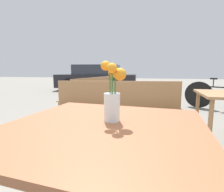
{
  "coord_description": "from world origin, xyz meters",
  "views": [
    {
      "loc": [
        0.23,
        -0.81,
        1.02
      ],
      "look_at": [
        0.03,
        0.07,
        0.88
      ],
      "focal_mm": 28.0,
      "sensor_mm": 36.0,
      "label": 1
    }
  ],
  "objects_px": {
    "bicycle": "(221,96)",
    "parked_car": "(97,78)",
    "table_front": "(104,142)",
    "bench_middle": "(93,94)",
    "flower_vase": "(113,98)",
    "bench_near": "(119,107)"
  },
  "relations": [
    {
      "from": "bicycle",
      "to": "parked_car",
      "type": "height_order",
      "value": "parked_car"
    },
    {
      "from": "table_front",
      "to": "bench_middle",
      "type": "distance_m",
      "value": 3.08
    },
    {
      "from": "table_front",
      "to": "flower_vase",
      "type": "height_order",
      "value": "flower_vase"
    },
    {
      "from": "bench_near",
      "to": "parked_car",
      "type": "xyz_separation_m",
      "value": [
        -2.25,
        6.15,
        0.13
      ]
    },
    {
      "from": "bench_middle",
      "to": "bicycle",
      "type": "height_order",
      "value": "bench_middle"
    },
    {
      "from": "bench_middle",
      "to": "parked_car",
      "type": "bearing_deg",
      "value": 106.21
    },
    {
      "from": "table_front",
      "to": "bench_middle",
      "type": "height_order",
      "value": "bench_middle"
    },
    {
      "from": "flower_vase",
      "to": "bench_near",
      "type": "xyz_separation_m",
      "value": [
        -0.26,
        1.58,
        -0.4
      ]
    },
    {
      "from": "table_front",
      "to": "parked_car",
      "type": "bearing_deg",
      "value": 107.61
    },
    {
      "from": "table_front",
      "to": "bench_near",
      "type": "bearing_deg",
      "value": 97.94
    },
    {
      "from": "bench_near",
      "to": "bicycle",
      "type": "xyz_separation_m",
      "value": [
        2.17,
        2.36,
        -0.11
      ]
    },
    {
      "from": "table_front",
      "to": "bench_middle",
      "type": "relative_size",
      "value": 0.57
    },
    {
      "from": "parked_car",
      "to": "bench_middle",
      "type": "bearing_deg",
      "value": -73.79
    },
    {
      "from": "flower_vase",
      "to": "bicycle",
      "type": "height_order",
      "value": "flower_vase"
    },
    {
      "from": "table_front",
      "to": "bench_near",
      "type": "height_order",
      "value": "bench_near"
    },
    {
      "from": "table_front",
      "to": "flower_vase",
      "type": "relative_size",
      "value": 3.34
    },
    {
      "from": "bench_middle",
      "to": "bicycle",
      "type": "relative_size",
      "value": 1.19
    },
    {
      "from": "bench_near",
      "to": "flower_vase",
      "type": "bearing_deg",
      "value": -80.63
    },
    {
      "from": "flower_vase",
      "to": "parked_car",
      "type": "bearing_deg",
      "value": 107.97
    },
    {
      "from": "bench_middle",
      "to": "bench_near",
      "type": "bearing_deg",
      "value": -56.46
    },
    {
      "from": "table_front",
      "to": "flower_vase",
      "type": "bearing_deg",
      "value": 67.65
    },
    {
      "from": "bicycle",
      "to": "flower_vase",
      "type": "bearing_deg",
      "value": -115.9
    }
  ]
}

